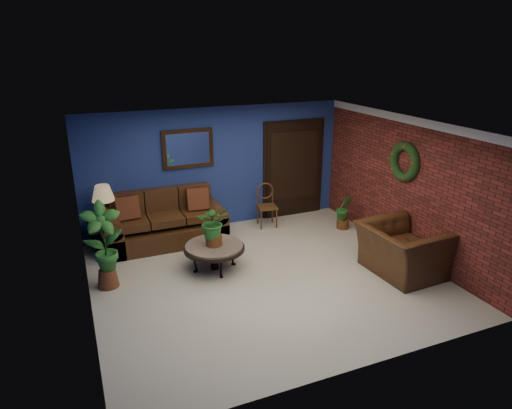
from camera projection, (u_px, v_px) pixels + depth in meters
name	position (u px, v px, depth m)	size (l,w,h in m)	color
floor	(266.00, 277.00, 7.60)	(5.50, 5.50, 0.00)	#BFB69E
wall_back	(217.00, 168.00, 9.36)	(5.50, 0.04, 2.50)	navy
wall_left	(81.00, 233.00, 6.18)	(0.04, 5.00, 2.50)	navy
wall_right_brick	(406.00, 186.00, 8.18)	(0.04, 5.00, 2.50)	maroon
ceiling	(267.00, 127.00, 6.76)	(5.50, 5.00, 0.02)	white
crown_molding	(412.00, 121.00, 7.78)	(0.03, 5.00, 0.14)	white
wall_mirror	(188.00, 149.00, 8.94)	(1.02, 0.06, 0.77)	#452812
closet_door	(293.00, 169.00, 10.03)	(1.44, 0.06, 2.18)	black
wreath	(404.00, 162.00, 8.05)	(0.72, 0.72, 0.16)	black
sofa	(164.00, 225.00, 8.85)	(2.29, 0.99, 1.03)	#462714
coffee_table	(214.00, 248.00, 7.75)	(1.04, 1.04, 0.45)	#524D48
end_table	(107.00, 229.00, 8.40)	(0.64, 0.64, 0.59)	#524D48
table_lamp	(103.00, 199.00, 8.20)	(0.41, 0.41, 0.68)	#452812
side_chair	(266.00, 202.00, 9.61)	(0.44, 0.44, 0.91)	#543218
armchair	(401.00, 250.00, 7.61)	(1.28, 1.12, 0.83)	#462714
coffee_plant	(213.00, 223.00, 7.60)	(0.65, 0.60, 0.72)	brown
floor_plant	(344.00, 212.00, 9.48)	(0.37, 0.32, 0.73)	brown
tall_plant	(104.00, 243.00, 7.06)	(0.64, 0.46, 1.41)	brown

